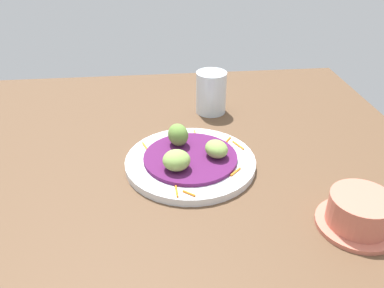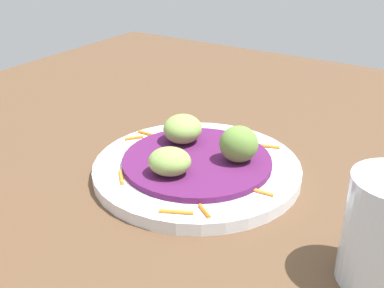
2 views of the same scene
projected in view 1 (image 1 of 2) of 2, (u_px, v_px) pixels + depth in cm
name	position (u px, v px, depth cm)	size (l,w,h in cm)	color
table_surface	(169.00, 181.00, 77.74)	(110.00, 110.00, 2.00)	brown
main_plate	(190.00, 162.00, 80.17)	(26.10, 26.10, 1.52)	silver
cabbage_bed	(190.00, 158.00, 79.59)	(18.76, 18.76, 0.77)	#51194C
carrot_garnish	(202.00, 158.00, 79.76)	(21.21, 23.51, 0.40)	orange
guac_scoop_left	(216.00, 149.00, 78.53)	(4.26, 5.04, 3.30)	#84A851
guac_scoop_center	(178.00, 135.00, 82.02)	(4.01, 4.75, 4.64)	olive
guac_scoop_right	(177.00, 160.00, 74.61)	(5.11, 5.24, 3.76)	#84A851
terracotta_bowl	(359.00, 213.00, 64.00)	(13.22, 13.22, 5.89)	#C66B56
water_glass	(211.00, 92.00, 99.06)	(7.53, 7.53, 10.47)	silver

